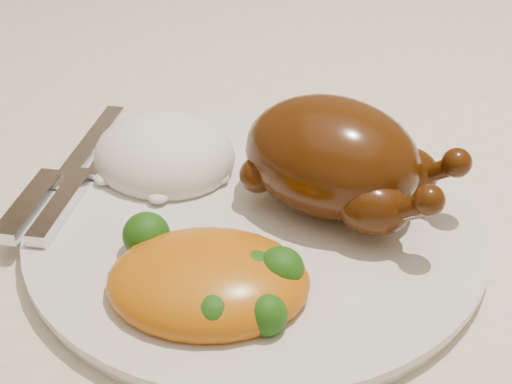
# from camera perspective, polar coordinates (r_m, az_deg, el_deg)

# --- Properties ---
(dining_table) EXTENTS (1.60, 0.90, 0.76)m
(dining_table) POSITION_cam_1_polar(r_m,az_deg,el_deg) (0.64, 13.43, -5.53)
(dining_table) COLOR brown
(dining_table) RESTS_ON floor
(tablecloth) EXTENTS (1.73, 1.03, 0.18)m
(tablecloth) POSITION_cam_1_polar(r_m,az_deg,el_deg) (0.60, 14.34, -0.13)
(tablecloth) COLOR white
(tablecloth) RESTS_ON dining_table
(dinner_plate) EXTENTS (0.33, 0.33, 0.01)m
(dinner_plate) POSITION_cam_1_polar(r_m,az_deg,el_deg) (0.49, -0.00, -2.58)
(dinner_plate) COLOR silver
(dinner_plate) RESTS_ON tablecloth
(roast_chicken) EXTENTS (0.16, 0.12, 0.08)m
(roast_chicken) POSITION_cam_1_polar(r_m,az_deg,el_deg) (0.48, 6.41, 2.67)
(roast_chicken) COLOR #4A2408
(roast_chicken) RESTS_ON dinner_plate
(rice_mound) EXTENTS (0.13, 0.12, 0.06)m
(rice_mound) POSITION_cam_1_polar(r_m,az_deg,el_deg) (0.54, -7.33, 2.89)
(rice_mound) COLOR white
(rice_mound) RESTS_ON dinner_plate
(mac_and_cheese) EXTENTS (0.14, 0.12, 0.04)m
(mac_and_cheese) POSITION_cam_1_polar(r_m,az_deg,el_deg) (0.42, -3.25, -7.15)
(mac_and_cheese) COLOR orange
(mac_and_cheese) RESTS_ON dinner_plate
(cutlery) EXTENTS (0.05, 0.19, 0.01)m
(cutlery) POSITION_cam_1_polar(r_m,az_deg,el_deg) (0.53, -15.11, 0.61)
(cutlery) COLOR silver
(cutlery) RESTS_ON dinner_plate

